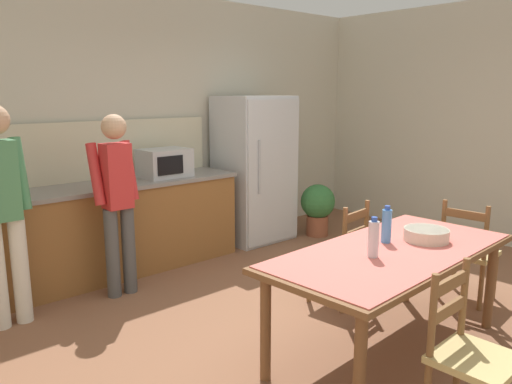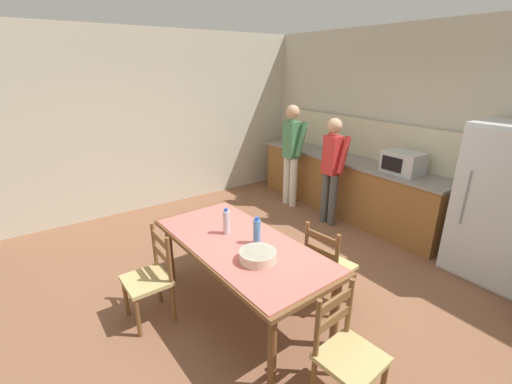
{
  "view_description": "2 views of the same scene",
  "coord_description": "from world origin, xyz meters",
  "px_view_note": "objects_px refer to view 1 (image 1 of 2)",
  "views": [
    {
      "loc": [
        -2.9,
        -2.36,
        1.83
      ],
      "look_at": [
        -0.55,
        0.26,
        1.12
      ],
      "focal_mm": 35.0,
      "sensor_mm": 36.0,
      "label": 1
    },
    {
      "loc": [
        2.43,
        -2.07,
        2.34
      ],
      "look_at": [
        -0.39,
        -0.08,
        1.06
      ],
      "focal_mm": 24.0,
      "sensor_mm": 36.0,
      "label": 2
    }
  ],
  "objects_px": {
    "person_at_sink": "(2,205)",
    "person_at_counter": "(117,196)",
    "chair_side_near_left": "(469,355)",
    "refrigerator": "(255,169)",
    "chair_head_end": "(468,252)",
    "microwave": "(165,163)",
    "chair_side_far_right": "(341,254)",
    "serving_bowl": "(426,234)",
    "bottle_off_centre": "(387,226)",
    "bottle_near_centre": "(373,239)",
    "potted_plant": "(318,206)",
    "dining_table": "(392,260)"
  },
  "relations": [
    {
      "from": "bottle_near_centre",
      "to": "chair_side_near_left",
      "type": "bearing_deg",
      "value": -102.38
    },
    {
      "from": "bottle_off_centre",
      "to": "bottle_near_centre",
      "type": "bearing_deg",
      "value": -159.41
    },
    {
      "from": "refrigerator",
      "to": "potted_plant",
      "type": "bearing_deg",
      "value": -31.37
    },
    {
      "from": "bottle_near_centre",
      "to": "person_at_sink",
      "type": "distance_m",
      "value": 2.78
    },
    {
      "from": "serving_bowl",
      "to": "bottle_near_centre",
      "type": "bearing_deg",
      "value": 175.78
    },
    {
      "from": "bottle_near_centre",
      "to": "bottle_off_centre",
      "type": "relative_size",
      "value": 1.0
    },
    {
      "from": "refrigerator",
      "to": "bottle_off_centre",
      "type": "relative_size",
      "value": 6.59
    },
    {
      "from": "serving_bowl",
      "to": "person_at_sink",
      "type": "bearing_deg",
      "value": 134.08
    },
    {
      "from": "chair_head_end",
      "to": "chair_side_far_right",
      "type": "relative_size",
      "value": 1.0
    },
    {
      "from": "serving_bowl",
      "to": "chair_head_end",
      "type": "relative_size",
      "value": 0.35
    },
    {
      "from": "person_at_counter",
      "to": "bottle_off_centre",
      "type": "bearing_deg",
      "value": -153.93
    },
    {
      "from": "chair_side_far_right",
      "to": "person_at_counter",
      "type": "height_order",
      "value": "person_at_counter"
    },
    {
      "from": "microwave",
      "to": "bottle_off_centre",
      "type": "height_order",
      "value": "microwave"
    },
    {
      "from": "chair_side_near_left",
      "to": "person_at_counter",
      "type": "relative_size",
      "value": 0.55
    },
    {
      "from": "serving_bowl",
      "to": "person_at_counter",
      "type": "distance_m",
      "value": 2.61
    },
    {
      "from": "bottle_near_centre",
      "to": "chair_side_near_left",
      "type": "height_order",
      "value": "bottle_near_centre"
    },
    {
      "from": "chair_head_end",
      "to": "person_at_sink",
      "type": "height_order",
      "value": "person_at_sink"
    },
    {
      "from": "bottle_near_centre",
      "to": "chair_head_end",
      "type": "relative_size",
      "value": 0.3
    },
    {
      "from": "person_at_counter",
      "to": "refrigerator",
      "type": "bearing_deg",
      "value": -76.48
    },
    {
      "from": "dining_table",
      "to": "potted_plant",
      "type": "bearing_deg",
      "value": 51.08
    },
    {
      "from": "bottle_off_centre",
      "to": "chair_head_end",
      "type": "distance_m",
      "value": 1.27
    },
    {
      "from": "dining_table",
      "to": "chair_head_end",
      "type": "xyz_separation_m",
      "value": [
        1.28,
        0.05,
        -0.24
      ]
    },
    {
      "from": "refrigerator",
      "to": "chair_head_end",
      "type": "xyz_separation_m",
      "value": [
        0.13,
        -2.67,
        -0.45
      ]
    },
    {
      "from": "potted_plant",
      "to": "bottle_off_centre",
      "type": "bearing_deg",
      "value": -128.93
    },
    {
      "from": "dining_table",
      "to": "chair_head_end",
      "type": "relative_size",
      "value": 2.21
    },
    {
      "from": "chair_side_near_left",
      "to": "chair_head_end",
      "type": "bearing_deg",
      "value": 24.61
    },
    {
      "from": "bottle_off_centre",
      "to": "person_at_sink",
      "type": "distance_m",
      "value": 2.89
    },
    {
      "from": "dining_table",
      "to": "chair_side_near_left",
      "type": "distance_m",
      "value": 0.9
    },
    {
      "from": "dining_table",
      "to": "chair_side_far_right",
      "type": "bearing_deg",
      "value": 61.47
    },
    {
      "from": "chair_head_end",
      "to": "chair_side_far_right",
      "type": "distance_m",
      "value": 1.12
    },
    {
      "from": "dining_table",
      "to": "bottle_off_centre",
      "type": "height_order",
      "value": "bottle_off_centre"
    },
    {
      "from": "chair_side_far_right",
      "to": "serving_bowl",
      "type": "bearing_deg",
      "value": 78.08
    },
    {
      "from": "serving_bowl",
      "to": "potted_plant",
      "type": "distance_m",
      "value": 2.82
    },
    {
      "from": "microwave",
      "to": "person_at_sink",
      "type": "distance_m",
      "value": 1.83
    },
    {
      "from": "potted_plant",
      "to": "chair_side_near_left",
      "type": "bearing_deg",
      "value": -126.51
    },
    {
      "from": "microwave",
      "to": "dining_table",
      "type": "distance_m",
      "value": 2.77
    },
    {
      "from": "dining_table",
      "to": "potted_plant",
      "type": "xyz_separation_m",
      "value": [
        1.85,
        2.29,
        -0.3
      ]
    },
    {
      "from": "serving_bowl",
      "to": "chair_side_far_right",
      "type": "distance_m",
      "value": 0.9
    },
    {
      "from": "chair_side_far_right",
      "to": "person_at_counter",
      "type": "distance_m",
      "value": 2.04
    },
    {
      "from": "chair_head_end",
      "to": "potted_plant",
      "type": "height_order",
      "value": "chair_head_end"
    },
    {
      "from": "person_at_sink",
      "to": "person_at_counter",
      "type": "height_order",
      "value": "person_at_sink"
    },
    {
      "from": "chair_side_near_left",
      "to": "chair_head_end",
      "type": "distance_m",
      "value": 1.88
    },
    {
      "from": "person_at_counter",
      "to": "chair_side_far_right",
      "type": "bearing_deg",
      "value": -137.12
    },
    {
      "from": "chair_side_near_left",
      "to": "potted_plant",
      "type": "distance_m",
      "value": 3.8
    },
    {
      "from": "refrigerator",
      "to": "potted_plant",
      "type": "height_order",
      "value": "refrigerator"
    },
    {
      "from": "microwave",
      "to": "bottle_off_centre",
      "type": "xyz_separation_m",
      "value": [
        0.21,
        -2.62,
        -0.2
      ]
    },
    {
      "from": "bottle_off_centre",
      "to": "chair_side_far_right",
      "type": "relative_size",
      "value": 0.3
    },
    {
      "from": "serving_bowl",
      "to": "potted_plant",
      "type": "bearing_deg",
      "value": 57.36
    },
    {
      "from": "person_at_counter",
      "to": "chair_head_end",
      "type": "bearing_deg",
      "value": -134.43
    },
    {
      "from": "person_at_counter",
      "to": "serving_bowl",
      "type": "bearing_deg",
      "value": -150.58
    }
  ]
}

